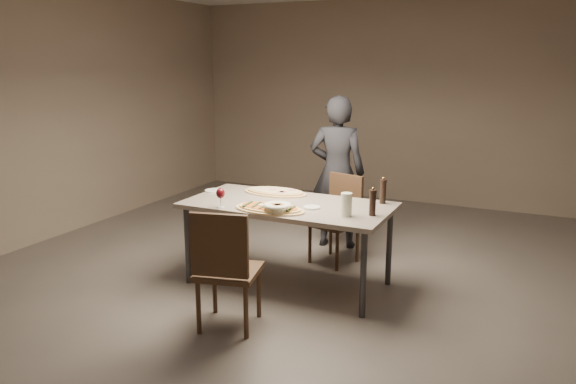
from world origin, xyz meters
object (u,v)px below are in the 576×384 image
at_px(chair_near, 225,264).
at_px(chair_far, 339,213).
at_px(dining_table, 288,209).
at_px(zucchini_pizza, 270,208).
at_px(pepper_mill_left, 383,191).
at_px(ham_pizza, 275,192).
at_px(diner, 337,172).
at_px(bread_basket, 278,207).
at_px(carafe, 346,205).

xyz_separation_m(chair_near, chair_far, (0.23, 1.78, -0.04)).
height_order(dining_table, chair_near, chair_near).
bearing_deg(dining_table, chair_far, 75.57).
distance_m(dining_table, zucchini_pizza, 0.29).
bearing_deg(chair_far, zucchini_pizza, 93.75).
bearing_deg(chair_near, pepper_mill_left, 46.65).
bearing_deg(ham_pizza, zucchini_pizza, -51.93).
height_order(chair_far, diner, diner).
xyz_separation_m(zucchini_pizza, chair_near, (0.01, -0.73, -0.24)).
distance_m(dining_table, bread_basket, 0.36).
bearing_deg(pepper_mill_left, ham_pizza, -176.23).
relative_size(pepper_mill_left, chair_far, 0.27).
xyz_separation_m(pepper_mill_left, carafe, (-0.15, -0.52, -0.02)).
height_order(carafe, chair_near, carafe).
distance_m(pepper_mill_left, chair_far, 0.79).
relative_size(zucchini_pizza, diner, 0.38).
relative_size(zucchini_pizza, chair_far, 0.72).
distance_m(zucchini_pizza, carafe, 0.65).
height_order(carafe, diner, diner).
distance_m(carafe, chair_far, 1.09).
bearing_deg(diner, zucchini_pizza, 77.08).
height_order(carafe, chair_far, carafe).
xyz_separation_m(dining_table, carafe, (0.60, -0.17, 0.15)).
height_order(bread_basket, chair_near, chair_near).
bearing_deg(bread_basket, dining_table, 100.96).
bearing_deg(dining_table, bread_basket, -79.04).
bearing_deg(diner, chair_near, 77.87).
height_order(dining_table, zucchini_pizza, zucchini_pizza).
bearing_deg(dining_table, carafe, -16.14).
xyz_separation_m(ham_pizza, carafe, (0.86, -0.45, 0.08)).
relative_size(bread_basket, carafe, 1.21).
height_order(bread_basket, chair_far, chair_far).
relative_size(dining_table, chair_near, 1.93).
xyz_separation_m(bread_basket, carafe, (0.53, 0.16, 0.05)).
xyz_separation_m(dining_table, bread_basket, (0.07, -0.34, 0.11)).
xyz_separation_m(zucchini_pizza, pepper_mill_left, (0.79, 0.63, 0.09)).
xyz_separation_m(dining_table, pepper_mill_left, (0.75, 0.35, 0.17)).
xyz_separation_m(dining_table, zucchini_pizza, (-0.04, -0.28, 0.07)).
height_order(zucchini_pizza, diner, diner).
xyz_separation_m(zucchini_pizza, carafe, (0.64, 0.11, 0.08)).
height_order(dining_table, ham_pizza, ham_pizza).
relative_size(zucchini_pizza, carafe, 3.29).
bearing_deg(carafe, chair_near, -126.84).
bearing_deg(zucchini_pizza, chair_far, 64.95).
bearing_deg(bread_basket, ham_pizza, 118.13).
bearing_deg(chair_far, chair_near, 99.09).
height_order(dining_table, chair_far, chair_far).
distance_m(chair_near, diner, 2.23).
bearing_deg(dining_table, zucchini_pizza, -97.40).
distance_m(carafe, chair_near, 1.10).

